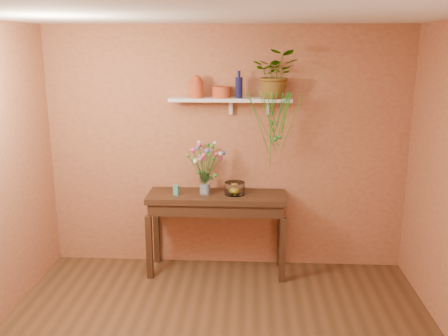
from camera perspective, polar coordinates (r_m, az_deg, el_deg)
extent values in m
plane|color=silver|center=(3.38, -1.56, 17.68)|extent=(4.00, 4.00, 0.00)
cube|color=#AF754D|center=(5.49, 0.27, 2.16)|extent=(4.00, 0.04, 2.70)
cube|color=#3A2114|center=(5.37, -0.86, -3.35)|extent=(1.50, 0.48, 0.06)
cube|color=#3A2114|center=(5.40, -0.85, -4.32)|extent=(1.44, 0.44, 0.13)
cube|color=#3A2114|center=(5.45, -8.63, -9.06)|extent=(0.06, 0.06, 0.72)
cube|color=#3A2114|center=(5.35, 6.79, -9.44)|extent=(0.06, 0.06, 0.72)
cube|color=#3A2114|center=(5.83, -7.80, -7.45)|extent=(0.06, 0.06, 0.72)
cube|color=#3A2114|center=(5.74, 6.54, -7.77)|extent=(0.06, 0.06, 0.72)
cube|color=white|center=(5.27, 0.75, 7.93)|extent=(1.30, 0.24, 0.04)
cube|color=white|center=(5.38, 0.79, 7.06)|extent=(0.04, 0.05, 0.15)
cube|color=white|center=(5.37, 5.08, 7.00)|extent=(0.04, 0.05, 0.15)
cylinder|color=#C04429|center=(5.27, -3.22, 9.03)|extent=(0.18, 0.18, 0.17)
sphere|color=#C04429|center=(5.26, -3.23, 10.08)|extent=(0.11, 0.11, 0.11)
cylinder|color=#C04429|center=(5.30, -0.28, 8.80)|extent=(0.21, 0.21, 0.12)
cylinder|color=#10133B|center=(5.24, 1.74, 9.28)|extent=(0.10, 0.10, 0.22)
cylinder|color=#10133B|center=(5.23, 1.75, 10.84)|extent=(0.04, 0.04, 0.07)
imported|color=#296F27|center=(5.23, 6.02, 10.77)|extent=(0.50, 0.45, 0.51)
cylinder|color=#296F27|center=(5.16, 6.35, 5.77)|extent=(0.15, 0.03, 0.54)
cylinder|color=#1C8318|center=(5.12, 7.11, 6.47)|extent=(0.07, 0.03, 0.40)
cylinder|color=#1C8318|center=(5.17, 5.24, 5.54)|extent=(0.23, 0.07, 0.59)
cylinder|color=#296F27|center=(5.12, 5.76, 5.59)|extent=(0.04, 0.18, 0.57)
cylinder|color=#1C8318|center=(5.15, 6.91, 6.29)|extent=(0.09, 0.04, 0.45)
cylinder|color=#1C8318|center=(5.10, 5.50, 6.71)|extent=(0.13, 0.17, 0.37)
cylinder|color=#296F27|center=(5.13, 5.76, 6.87)|extent=(0.07, 0.05, 0.34)
cylinder|color=#1C8318|center=(5.11, 5.25, 5.89)|extent=(0.17, 0.13, 0.51)
cylinder|color=#1C8318|center=(5.07, 7.19, 6.16)|extent=(0.07, 0.25, 0.45)
cylinder|color=#296F27|center=(5.12, 6.77, 6.84)|extent=(0.12, 0.08, 0.34)
cylinder|color=#1C8318|center=(5.11, 5.47, 4.44)|extent=(0.01, 0.12, 0.77)
cylinder|color=#1C8318|center=(5.16, 5.31, 5.38)|extent=(0.04, 0.09, 0.62)
cylinder|color=#296F27|center=(5.06, 6.51, 6.56)|extent=(0.04, 0.20, 0.38)
cylinder|color=#1C8318|center=(5.05, 4.10, 5.03)|extent=(0.23, 0.29, 0.65)
cylinder|color=#1C8318|center=(5.11, 7.23, 6.30)|extent=(0.09, 0.11, 0.43)
cylinder|color=#296F27|center=(5.09, 4.34, 5.36)|extent=(0.32, 0.13, 0.61)
cylinder|color=#1C8318|center=(5.13, 6.57, 7.03)|extent=(0.05, 0.15, 0.31)
cylinder|color=#1C8318|center=(5.07, 7.80, 5.05)|extent=(0.19, 0.30, 0.64)
sphere|color=#296F27|center=(5.11, 5.95, 3.31)|extent=(0.05, 0.05, 0.05)
sphere|color=#296F27|center=(5.12, 5.97, 3.38)|extent=(0.05, 0.05, 0.05)
sphere|color=#296F27|center=(5.19, 6.47, 3.57)|extent=(0.05, 0.05, 0.05)
sphere|color=#296F27|center=(5.17, 5.55, 5.17)|extent=(0.05, 0.05, 0.05)
cylinder|color=white|center=(5.33, -2.24, -1.80)|extent=(0.11, 0.11, 0.24)
cylinder|color=silver|center=(5.35, -2.23, -2.43)|extent=(0.10, 0.10, 0.11)
cylinder|color=#386B28|center=(5.19, -2.10, 0.07)|extent=(0.05, 0.19, 0.40)
sphere|color=#455FD2|center=(5.05, -1.96, 2.01)|extent=(0.05, 0.05, 0.05)
cylinder|color=#386B28|center=(5.23, -2.30, -0.19)|extent=(0.01, 0.12, 0.34)
sphere|color=#D0417D|center=(5.13, -2.37, 1.45)|extent=(0.05, 0.05, 0.05)
cylinder|color=#386B28|center=(5.19, -2.12, -0.08)|extent=(0.05, 0.18, 0.37)
sphere|color=#4F922D|center=(5.06, -1.99, 1.70)|extent=(0.04, 0.04, 0.04)
cylinder|color=#386B28|center=(5.23, -2.10, 0.12)|extent=(0.04, 0.10, 0.39)
sphere|color=silver|center=(5.14, -1.96, 2.09)|extent=(0.03, 0.03, 0.03)
cylinder|color=#386B28|center=(5.26, -1.71, -0.36)|extent=(0.11, 0.07, 0.29)
sphere|color=#296F27|center=(5.19, -1.18, 1.10)|extent=(0.04, 0.04, 0.04)
cylinder|color=#386B28|center=(5.25, -1.57, -0.12)|extent=(0.14, 0.07, 0.34)
sphere|color=#D0417D|center=(5.18, -0.88, 1.58)|extent=(0.05, 0.05, 0.05)
cylinder|color=#386B28|center=(5.26, -1.84, 0.34)|extent=(0.09, 0.04, 0.42)
sphere|color=#4F922D|center=(5.19, -1.42, 2.51)|extent=(0.05, 0.05, 0.05)
cylinder|color=#386B28|center=(5.27, -1.65, 0.55)|extent=(0.12, 0.01, 0.45)
sphere|color=silver|center=(5.22, -1.05, 2.92)|extent=(0.04, 0.04, 0.04)
cylinder|color=#386B28|center=(5.30, -1.33, -0.07)|extent=(0.17, 0.04, 0.32)
sphere|color=silver|center=(5.27, -0.42, 1.66)|extent=(0.05, 0.05, 0.05)
cylinder|color=#386B28|center=(5.31, -1.48, -0.03)|extent=(0.14, 0.07, 0.33)
sphere|color=#D0417D|center=(5.30, -0.73, 1.73)|extent=(0.04, 0.04, 0.04)
cylinder|color=#386B28|center=(5.33, -1.14, 0.00)|extent=(0.20, 0.11, 0.32)
sphere|color=#455FD2|center=(5.33, -0.04, 1.77)|extent=(0.05, 0.05, 0.05)
cylinder|color=#386B28|center=(5.33, -1.31, -0.32)|extent=(0.17, 0.11, 0.26)
sphere|color=#D0417D|center=(5.34, -0.38, 1.13)|extent=(0.05, 0.05, 0.05)
cylinder|color=#386B28|center=(5.32, -1.98, -0.10)|extent=(0.05, 0.07, 0.31)
sphere|color=#4F922D|center=(5.31, -1.72, 1.58)|extent=(0.04, 0.04, 0.04)
cylinder|color=#386B28|center=(5.37, -1.79, 0.23)|extent=(0.07, 0.20, 0.34)
sphere|color=silver|center=(5.42, -1.34, 2.19)|extent=(0.04, 0.04, 0.04)
cylinder|color=#386B28|center=(5.33, -2.05, 0.47)|extent=(0.03, 0.12, 0.40)
sphere|color=#296F27|center=(5.34, -1.86, 2.71)|extent=(0.05, 0.05, 0.05)
cylinder|color=#386B28|center=(5.33, -2.28, -0.37)|extent=(0.02, 0.08, 0.25)
sphere|color=#D0417D|center=(5.34, -2.31, 1.03)|extent=(0.05, 0.05, 0.05)
cylinder|color=#386B28|center=(5.39, -2.50, 0.47)|extent=(0.07, 0.22, 0.38)
sphere|color=#4F922D|center=(5.45, -2.76, 2.66)|extent=(0.03, 0.03, 0.03)
cylinder|color=#386B28|center=(5.35, -2.57, 0.61)|extent=(0.08, 0.17, 0.42)
sphere|color=silver|center=(5.39, -2.90, 2.97)|extent=(0.04, 0.04, 0.04)
cylinder|color=#386B28|center=(5.32, -2.51, -0.19)|extent=(0.06, 0.07, 0.29)
sphere|color=silver|center=(5.32, -2.79, 1.39)|extent=(0.05, 0.05, 0.05)
cylinder|color=#386B28|center=(5.31, -2.58, 0.42)|extent=(0.07, 0.06, 0.41)
sphere|color=#D0417D|center=(5.29, -2.92, 2.62)|extent=(0.05, 0.05, 0.05)
cylinder|color=#386B28|center=(5.30, -2.66, 0.26)|extent=(0.08, 0.04, 0.38)
sphere|color=#455FD2|center=(5.27, -3.09, 2.32)|extent=(0.04, 0.04, 0.04)
cylinder|color=#386B28|center=(5.30, -2.98, 0.15)|extent=(0.14, 0.03, 0.36)
sphere|color=#D0417D|center=(5.28, -3.72, 2.09)|extent=(0.04, 0.04, 0.04)
cylinder|color=#386B28|center=(5.32, -2.90, -0.41)|extent=(0.13, 0.05, 0.25)
sphere|color=#4F922D|center=(5.32, -3.57, 0.95)|extent=(0.05, 0.05, 0.05)
cylinder|color=#386B28|center=(5.30, -2.72, -0.42)|extent=(0.09, 0.01, 0.26)
sphere|color=silver|center=(5.28, -3.21, 0.94)|extent=(0.05, 0.05, 0.05)
cylinder|color=#386B28|center=(5.29, -2.73, -0.50)|extent=(0.09, 0.02, 0.25)
sphere|color=#296F27|center=(5.26, -3.23, 0.78)|extent=(0.04, 0.04, 0.04)
cylinder|color=#386B28|center=(5.24, -2.90, 0.13)|extent=(0.11, 0.09, 0.39)
sphere|color=#D0417D|center=(5.17, -3.57, 2.09)|extent=(0.05, 0.05, 0.05)
cylinder|color=#386B28|center=(5.24, -3.21, -0.19)|extent=(0.17, 0.12, 0.34)
sphere|color=#4F922D|center=(5.15, -4.21, 1.45)|extent=(0.04, 0.04, 0.04)
cylinder|color=#386B28|center=(5.21, -2.77, -0.54)|extent=(0.08, 0.19, 0.29)
sphere|color=silver|center=(5.09, -3.33, 0.76)|extent=(0.05, 0.05, 0.05)
cylinder|color=#386B28|center=(5.26, -2.50, -0.38)|extent=(0.05, 0.06, 0.28)
sphere|color=silver|center=(5.21, -2.77, 1.04)|extent=(0.03, 0.03, 0.03)
cylinder|color=#386B28|center=(5.22, -2.43, -0.34)|extent=(0.03, 0.14, 0.31)
sphere|color=#D0417D|center=(5.12, -2.63, 1.15)|extent=(0.03, 0.03, 0.03)
sphere|color=#296F27|center=(5.28, -2.97, -0.56)|extent=(0.04, 0.04, 0.04)
sphere|color=#296F27|center=(5.39, -2.00, -0.59)|extent=(0.04, 0.04, 0.04)
sphere|color=#296F27|center=(5.34, -2.54, -0.54)|extent=(0.04, 0.04, 0.04)
sphere|color=#296F27|center=(5.41, -2.75, -0.52)|extent=(0.04, 0.04, 0.04)
sphere|color=#296F27|center=(5.34, -1.49, -1.16)|extent=(0.04, 0.04, 0.04)
sphere|color=#296F27|center=(5.23, -0.99, -0.85)|extent=(0.04, 0.04, 0.04)
cylinder|color=white|center=(5.33, 1.25, -2.36)|extent=(0.22, 0.22, 0.13)
cylinder|color=white|center=(5.35, 1.24, -2.98)|extent=(0.22, 0.22, 0.01)
sphere|color=gold|center=(5.35, 1.21, -2.57)|extent=(0.08, 0.08, 0.08)
cube|color=teal|center=(5.33, -5.56, -2.56)|extent=(0.06, 0.05, 0.11)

